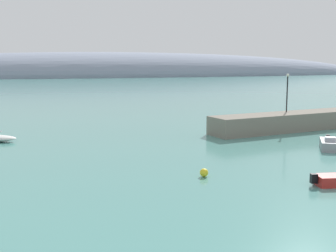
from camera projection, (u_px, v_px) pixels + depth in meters
breakwater_rocks at (307, 120)px, 54.64m from camera, size 27.10×8.94×2.14m
distant_ridge at (108, 76)px, 243.07m from camera, size 324.95×60.73×26.03m
motorboat_grey_alongside_breakwater at (329, 144)px, 41.98m from camera, size 3.33×4.11×1.28m
mooring_buoy_yellow at (204, 173)px, 32.05m from camera, size 0.61×0.61×0.61m
harbor_lamp_post at (287, 89)px, 53.73m from camera, size 0.36×0.36×4.68m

